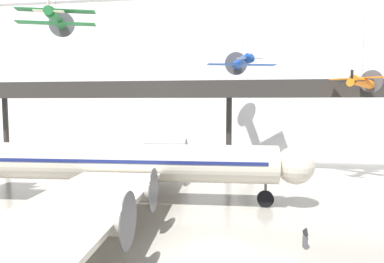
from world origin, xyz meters
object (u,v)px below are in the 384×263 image
suspended_plane_orange_highwing (362,82)px  info_sign_pedestal (305,240)px  suspended_plane_green_biplane (56,18)px  airliner_silver_main (116,163)px  suspended_plane_blue_trainer (242,62)px

suspended_plane_orange_highwing → info_sign_pedestal: size_ratio=8.19×
suspended_plane_orange_highwing → info_sign_pedestal: suspended_plane_orange_highwing is taller
suspended_plane_green_biplane → info_sign_pedestal: (20.28, -9.84, -15.33)m
airliner_silver_main → info_sign_pedestal: (13.77, -6.90, -2.84)m
info_sign_pedestal → suspended_plane_orange_highwing: bearing=51.9°
suspended_plane_green_biplane → suspended_plane_orange_highwing: size_ratio=0.67×
suspended_plane_green_biplane → airliner_silver_main: bearing=-132.0°
suspended_plane_orange_highwing → suspended_plane_blue_trainer: bearing=92.9°
suspended_plane_green_biplane → suspended_plane_blue_trainer: size_ratio=0.76×
suspended_plane_blue_trainer → info_sign_pedestal: suspended_plane_blue_trainer is taller
suspended_plane_green_biplane → suspended_plane_blue_trainer: (16.59, 15.89, -2.31)m
suspended_plane_green_biplane → suspended_plane_orange_highwing: suspended_plane_green_biplane is taller
suspended_plane_blue_trainer → suspended_plane_orange_highwing: suspended_plane_blue_trainer is taller
airliner_silver_main → suspended_plane_blue_trainer: bearing=59.1°
suspended_plane_green_biplane → suspended_plane_orange_highwing: 29.86m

